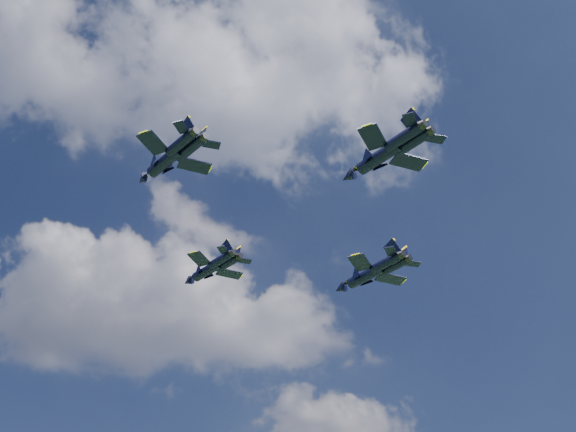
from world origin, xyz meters
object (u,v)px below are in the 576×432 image
at_px(jet_left, 164,163).
at_px(jet_slot, 376,158).
at_px(jet_right, 364,276).
at_px(jet_lead, 206,271).

relative_size(jet_left, jet_slot, 0.91).
relative_size(jet_right, jet_slot, 1.02).
bearing_deg(jet_slot, jet_lead, 88.55).
xyz_separation_m(jet_left, jet_right, (30.27, 26.05, 0.23)).
height_order(jet_right, jet_slot, jet_slot).
distance_m(jet_right, jet_slot, 27.36).
height_order(jet_left, jet_right, jet_right).
bearing_deg(jet_lead, jet_slot, -93.96).
relative_size(jet_left, jet_right, 0.89).
bearing_deg(jet_slot, jet_left, 139.58).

